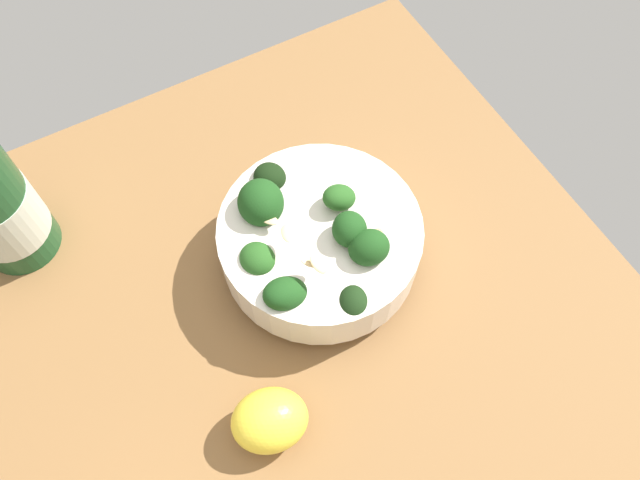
# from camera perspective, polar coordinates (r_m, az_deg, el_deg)

# --- Properties ---
(ground_plane) EXTENTS (0.62, 0.62, 0.05)m
(ground_plane) POSITION_cam_1_polar(r_m,az_deg,el_deg) (0.60, -2.77, -8.23)
(ground_plane) COLOR brown
(bowl_of_broccoli) EXTENTS (0.18, 0.18, 0.10)m
(bowl_of_broccoli) POSITION_cam_1_polar(r_m,az_deg,el_deg) (0.56, -0.19, 0.02)
(bowl_of_broccoli) COLOR silver
(bowl_of_broccoli) RESTS_ON ground_plane
(lemon_wedge) EXTENTS (0.07, 0.07, 0.05)m
(lemon_wedge) POSITION_cam_1_polar(r_m,az_deg,el_deg) (0.53, -4.58, -15.98)
(lemon_wedge) COLOR yellow
(lemon_wedge) RESTS_ON ground_plane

